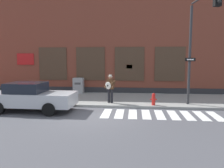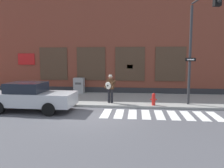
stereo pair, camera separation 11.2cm
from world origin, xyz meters
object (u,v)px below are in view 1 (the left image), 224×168
object	(u,v)px
red_car	(30,97)
busker	(110,87)
traffic_light	(199,33)
fire_hydrant	(154,99)
utility_box	(78,85)

from	to	relation	value
red_car	busker	distance (m)	4.50
red_car	traffic_light	distance (m)	9.45
busker	traffic_light	size ratio (longest dim) A/B	0.29
traffic_light	fire_hydrant	world-z (taller)	traffic_light
fire_hydrant	red_car	bearing A→B (deg)	-166.90
utility_box	fire_hydrant	distance (m)	6.69
red_car	fire_hydrant	xyz separation A→B (m)	(6.59, 1.53, -0.29)
traffic_light	fire_hydrant	distance (m)	4.27
red_car	fire_hydrant	bearing A→B (deg)	13.10
red_car	busker	bearing A→B (deg)	25.76
traffic_light	busker	bearing A→B (deg)	168.43
red_car	utility_box	world-z (taller)	red_car
utility_box	traffic_light	bearing A→B (deg)	-30.57
busker	fire_hydrant	distance (m)	2.66
red_car	traffic_light	bearing A→B (deg)	6.33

